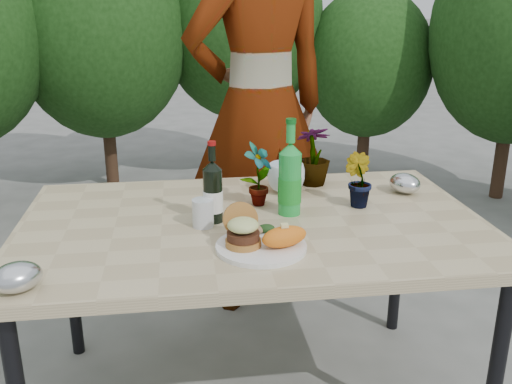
{
  "coord_description": "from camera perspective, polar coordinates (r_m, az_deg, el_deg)",
  "views": [
    {
      "loc": [
        -0.24,
        -1.82,
        1.48
      ],
      "look_at": [
        0.0,
        -0.08,
        0.88
      ],
      "focal_mm": 40.0,
      "sensor_mm": 36.0,
      "label": 1
    }
  ],
  "objects": [
    {
      "name": "seedling_right",
      "position": [
        2.33,
        5.8,
        3.66
      ],
      "size": [
        0.15,
        0.15,
        0.24
      ],
      "primitive_type": "imported",
      "rotation": [
        0.0,
        0.0,
        3.23
      ],
      "color": "#246020",
      "rests_on": "patio_table"
    },
    {
      "name": "seedling_mid",
      "position": [
        2.11,
        10.15,
        1.16
      ],
      "size": [
        0.13,
        0.14,
        0.2
      ],
      "primitive_type": "imported",
      "rotation": [
        0.0,
        0.0,
        2.14
      ],
      "color": "#21541D",
      "rests_on": "patio_table"
    },
    {
      "name": "plastic_cup",
      "position": [
        1.91,
        -5.33,
        -2.11
      ],
      "size": [
        0.07,
        0.07,
        0.09
      ],
      "primitive_type": "cylinder",
      "color": "silver",
      "rests_on": "patio_table"
    },
    {
      "name": "blue_bowl",
      "position": [
        2.24,
        3.02,
        1.41
      ],
      "size": [
        0.19,
        0.19,
        0.12
      ],
      "primitive_type": "imported",
      "rotation": [
        0.0,
        0.0,
        -0.41
      ],
      "color": "silver",
      "rests_on": "patio_table"
    },
    {
      "name": "grilled_veg",
      "position": [
        1.83,
        0.63,
        -3.71
      ],
      "size": [
        0.08,
        0.05,
        0.03
      ],
      "color": "olive",
      "rests_on": "dinner_plate"
    },
    {
      "name": "burger_stack",
      "position": [
        1.74,
        -1.37,
        -3.76
      ],
      "size": [
        0.11,
        0.16,
        0.11
      ],
      "color": "#B7722D",
      "rests_on": "dinner_plate"
    },
    {
      "name": "foil_packet_left",
      "position": [
        1.63,
        -22.82,
        -7.85
      ],
      "size": [
        0.17,
        0.16,
        0.08
      ],
      "primitive_type": "ellipsoid",
      "rotation": [
        0.0,
        0.0,
        0.51
      ],
      "color": "silver",
      "rests_on": "patio_table"
    },
    {
      "name": "sparkling_water",
      "position": [
        2.0,
        3.4,
        1.21
      ],
      "size": [
        0.08,
        0.08,
        0.34
      ],
      "rotation": [
        0.0,
        0.0,
        0.17
      ],
      "color": "green",
      "rests_on": "patio_table"
    },
    {
      "name": "sweet_potato",
      "position": [
        1.73,
        2.85,
        -4.48
      ],
      "size": [
        0.17,
        0.12,
        0.06
      ],
      "primitive_type": "ellipsoid",
      "rotation": [
        0.0,
        0.0,
        0.35
      ],
      "color": "orange",
      "rests_on": "dinner_plate"
    },
    {
      "name": "patio_table",
      "position": [
        2.0,
        -0.31,
        -4.36
      ],
      "size": [
        1.6,
        1.0,
        0.75
      ],
      "color": "tan",
      "rests_on": "ground"
    },
    {
      "name": "person",
      "position": [
        2.69,
        0.32,
        8.39
      ],
      "size": [
        0.83,
        0.65,
        1.98
      ],
      "primitive_type": "imported",
      "rotation": [
        0.0,
        0.0,
        3.42
      ],
      "color": "#A16450",
      "rests_on": "ground"
    },
    {
      "name": "wine_bottle",
      "position": [
        1.94,
        -4.33,
        -0.07
      ],
      "size": [
        0.07,
        0.07,
        0.28
      ],
      "rotation": [
        0.0,
        0.0,
        -0.07
      ],
      "color": "black",
      "rests_on": "patio_table"
    },
    {
      "name": "dinner_plate",
      "position": [
        1.75,
        0.51,
        -5.5
      ],
      "size": [
        0.28,
        0.28,
        0.01
      ],
      "primitive_type": "cylinder",
      "color": "white",
      "rests_on": "patio_table"
    },
    {
      "name": "shrub_hedge",
      "position": [
        3.52,
        -5.72,
        13.51
      ],
      "size": [
        6.84,
        5.12,
        2.09
      ],
      "color": "#382316",
      "rests_on": "ground"
    },
    {
      "name": "foil_packet_right",
      "position": [
        2.31,
        14.66,
        0.86
      ],
      "size": [
        0.15,
        0.16,
        0.08
      ],
      "primitive_type": "ellipsoid",
      "rotation": [
        0.0,
        0.0,
        1.96
      ],
      "color": "silver",
      "rests_on": "patio_table"
    },
    {
      "name": "seedling_left",
      "position": [
        2.08,
        0.21,
        1.74
      ],
      "size": [
        0.15,
        0.15,
        0.24
      ],
      "primitive_type": "imported",
      "rotation": [
        0.0,
        0.0,
        0.76
      ],
      "color": "#27561D",
      "rests_on": "patio_table"
    }
  ]
}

